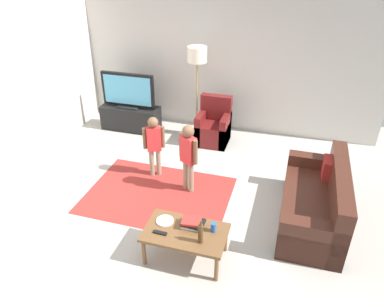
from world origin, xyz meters
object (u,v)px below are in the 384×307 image
armchair (214,127)px  coffee_table (185,234)px  bottle (201,233)px  tv_remote (160,233)px  tv_stand (131,118)px  tv (128,91)px  couch (318,204)px  child_near_tv (154,141)px  soda_can (213,227)px  plate (165,221)px  floor_lamp (197,60)px  child_center (188,153)px  book_stack (193,223)px

armchair → coffee_table: armchair is taller
bottle → tv_remote: bearing=-180.0°
tv_stand → armchair: 1.78m
tv → armchair: tv is taller
couch → tv: bearing=152.8°
couch → bottle: size_ratio=5.77×
armchair → child_near_tv: bearing=-114.4°
tv → tv_remote: 3.76m
soda_can → plate: (-0.62, 0.00, -0.05)m
floor_lamp → tv_remote: bearing=-81.3°
couch → armchair: bearing=135.7°
bottle → couch: bearing=44.2°
tv → floor_lamp: floor_lamp is taller
child_center → tv_stand: bearing=135.8°
tv_stand → couch: size_ratio=0.67×
soda_can → bottle: bearing=-114.4°
bottle → soda_can: (0.10, 0.22, -0.07)m
couch → child_near_tv: (-2.60, 0.46, 0.35)m
floor_lamp → coffee_table: bearing=-76.3°
coffee_table → tv_remote: tv_remote is taller
couch → book_stack: couch is taller
child_center → coffee_table: bearing=-74.2°
tv → coffee_table: (2.18, -3.10, -0.48)m
child_center → bottle: child_center is taller
child_center → book_stack: child_center is taller
child_near_tv → child_center: (0.66, -0.26, 0.04)m
floor_lamp → plate: floor_lamp is taller
tv_stand → floor_lamp: floor_lamp is taller
tv → child_near_tv: tv is taller
child_near_tv → tv_remote: size_ratio=6.23×
child_near_tv → book_stack: bearing=-54.0°
coffee_table → book_stack: 0.16m
floor_lamp → tv_remote: size_ratio=10.47×
coffee_table → child_near_tv: bearing=122.6°
tv → armchair: bearing=-0.6°
floor_lamp → child_near_tv: floor_lamp is taller
tv_stand → child_center: child_center is taller
bottle → soda_can: size_ratio=2.60×
child_near_tv → couch: bearing=-10.1°
armchair → soda_can: 3.07m
armchair → tv_remote: 3.21m
child_center → tv_remote: child_center is taller
bottle → child_center: bearing=112.1°
child_near_tv → child_center: bearing=-21.3°
bottle → soda_can: bottle is taller
tv_remote → soda_can: (0.60, 0.22, 0.05)m
child_center → plate: size_ratio=5.13×
tv → child_center: 2.48m
armchair → child_center: size_ratio=0.80×
child_near_tv → tv_stand: bearing=127.3°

